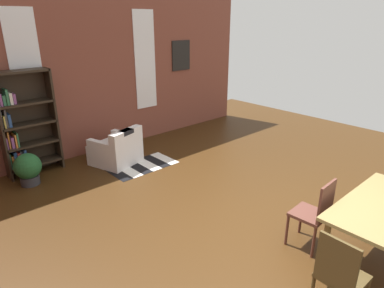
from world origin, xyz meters
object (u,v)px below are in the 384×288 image
at_px(bookshelf_tall, 24,125).
at_px(armchair_white, 117,150).
at_px(dining_chair_far_left, 315,212).
at_px(dining_chair_head_left, 339,275).
at_px(potted_plant_by_shelf, 28,168).

xyz_separation_m(bookshelf_tall, armchair_white, (1.44, -0.70, -0.67)).
xyz_separation_m(dining_chair_far_left, armchair_white, (-0.46, 4.01, -0.23)).
xyz_separation_m(dining_chair_head_left, potted_plant_by_shelf, (-1.25, 4.92, -0.21)).
height_order(dining_chair_far_left, potted_plant_by_shelf, dining_chair_far_left).
relative_size(dining_chair_head_left, potted_plant_by_shelf, 1.65).
xyz_separation_m(armchair_white, potted_plant_by_shelf, (-1.62, 0.23, 0.03)).
relative_size(dining_chair_far_left, potted_plant_by_shelf, 1.65).
bearing_deg(dining_chair_head_left, potted_plant_by_shelf, 104.24).
relative_size(dining_chair_head_left, bookshelf_tall, 0.49).
relative_size(dining_chair_far_left, dining_chair_head_left, 1.00).
bearing_deg(potted_plant_by_shelf, bookshelf_tall, 68.62).
distance_m(dining_chair_head_left, potted_plant_by_shelf, 5.08).
height_order(dining_chair_far_left, dining_chair_head_left, same).
height_order(dining_chair_head_left, potted_plant_by_shelf, dining_chair_head_left).
height_order(dining_chair_head_left, bookshelf_tall, bookshelf_tall).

